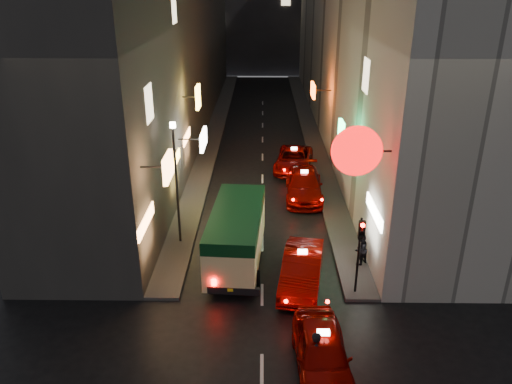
{
  "coord_description": "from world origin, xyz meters",
  "views": [
    {
      "loc": [
        -0.03,
        -9.47,
        12.51
      ],
      "look_at": [
        -0.32,
        13.0,
        2.88
      ],
      "focal_mm": 35.0,
      "sensor_mm": 36.0,
      "label": 1
    }
  ],
  "objects_px": {
    "pedestrian_crossing": "(317,351)",
    "lamp_post": "(176,176)",
    "taxi_near": "(322,350)",
    "minibus": "(237,230)",
    "traffic_light": "(360,241)"
  },
  "relations": [
    {
      "from": "minibus",
      "to": "taxi_near",
      "type": "height_order",
      "value": "minibus"
    },
    {
      "from": "minibus",
      "to": "taxi_near",
      "type": "bearing_deg",
      "value": -65.49
    },
    {
      "from": "taxi_near",
      "to": "pedestrian_crossing",
      "type": "height_order",
      "value": "taxi_near"
    },
    {
      "from": "taxi_near",
      "to": "lamp_post",
      "type": "xyz_separation_m",
      "value": [
        -6.25,
        9.0,
        2.81
      ]
    },
    {
      "from": "minibus",
      "to": "lamp_post",
      "type": "bearing_deg",
      "value": 148.0
    },
    {
      "from": "taxi_near",
      "to": "traffic_light",
      "type": "bearing_deg",
      "value": 66.44
    },
    {
      "from": "traffic_light",
      "to": "lamp_post",
      "type": "xyz_separation_m",
      "value": [
        -8.2,
        4.53,
        1.04
      ]
    },
    {
      "from": "pedestrian_crossing",
      "to": "lamp_post",
      "type": "distance_m",
      "value": 11.32
    },
    {
      "from": "taxi_near",
      "to": "lamp_post",
      "type": "height_order",
      "value": "lamp_post"
    },
    {
      "from": "minibus",
      "to": "lamp_post",
      "type": "relative_size",
      "value": 1.05
    },
    {
      "from": "pedestrian_crossing",
      "to": "lamp_post",
      "type": "height_order",
      "value": "lamp_post"
    },
    {
      "from": "lamp_post",
      "to": "traffic_light",
      "type": "bearing_deg",
      "value": -28.91
    },
    {
      "from": "traffic_light",
      "to": "pedestrian_crossing",
      "type": "bearing_deg",
      "value": -114.88
    },
    {
      "from": "pedestrian_crossing",
      "to": "traffic_light",
      "type": "relative_size",
      "value": 0.57
    },
    {
      "from": "traffic_light",
      "to": "lamp_post",
      "type": "distance_m",
      "value": 9.42
    }
  ]
}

